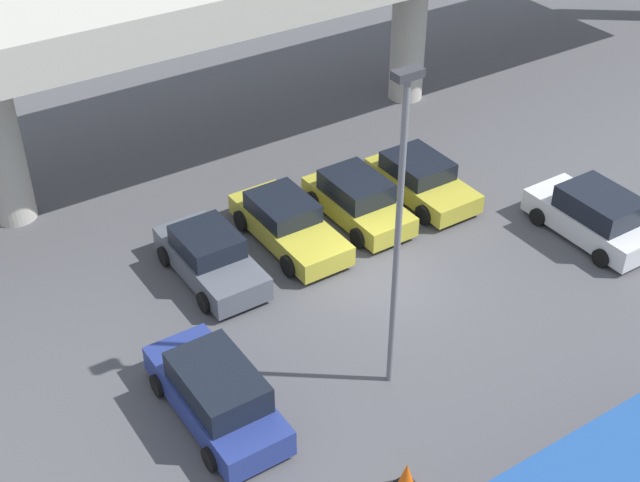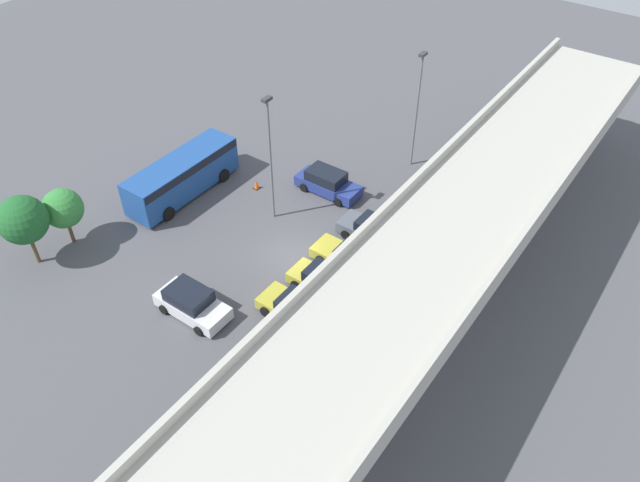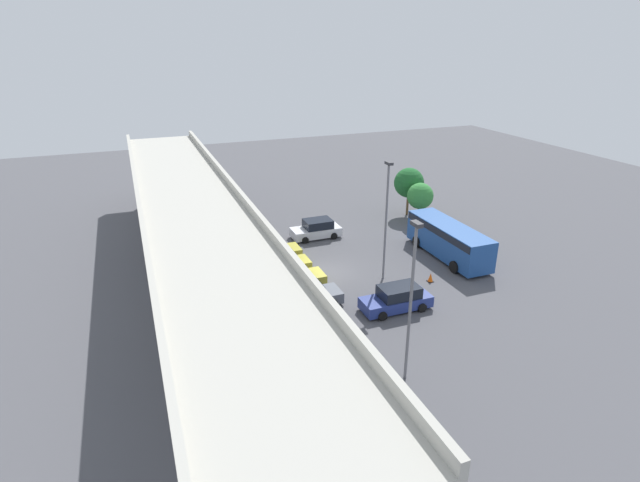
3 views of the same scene
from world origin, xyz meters
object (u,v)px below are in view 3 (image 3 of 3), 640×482
tree_front_left (420,196)px  tree_front_centre (409,183)px  parked_car_0 (397,299)px  traffic_cone (430,278)px  parked_car_4 (273,251)px  parked_car_5 (316,229)px  lamp_post_mid_lot (386,214)px  shuttle_bus (449,238)px  lamp_post_near_aisle (411,293)px  parked_car_1 (309,296)px  parked_car_3 (282,264)px  parked_car_2 (291,279)px

tree_front_left → tree_front_centre: (2.53, -0.19, 0.65)m
parked_car_0 → traffic_cone: size_ratio=6.88×
parked_car_4 → tree_front_left: size_ratio=1.07×
parked_car_4 → parked_car_5: size_ratio=0.96×
lamp_post_mid_lot → tree_front_left: bearing=-43.0°
shuttle_bus → tree_front_centre: size_ratio=1.82×
parked_car_0 → lamp_post_near_aisle: size_ratio=0.54×
tree_front_centre → traffic_cone: size_ratio=7.04×
parked_car_1 → parked_car_4: size_ratio=1.03×
parked_car_4 → lamp_post_mid_lot: lamp_post_mid_lot is taller
parked_car_0 → parked_car_5: same height
parked_car_0 → shuttle_bus: (6.13, -8.26, 0.89)m
tree_front_left → tree_front_centre: 2.62m
parked_car_3 → traffic_cone: (-5.60, -9.95, -0.41)m
tree_front_left → shuttle_bus: bearing=165.0°
parked_car_3 → lamp_post_mid_lot: lamp_post_mid_lot is taller
parked_car_0 → parked_car_2: 7.99m
parked_car_3 → parked_car_0: bearing=-56.3°
lamp_post_near_aisle → lamp_post_mid_lot: lamp_post_mid_lot is taller
tree_front_centre → parked_car_0: bearing=147.6°
lamp_post_mid_lot → parked_car_1: bearing=105.6°
parked_car_0 → lamp_post_mid_lot: 6.46m
parked_car_5 → lamp_post_mid_lot: (-9.70, -1.76, 4.44)m
parked_car_0 → parked_car_2: size_ratio=0.99×
parked_car_5 → shuttle_bus: 11.86m
parked_car_3 → parked_car_1: bearing=-88.4°
traffic_cone → lamp_post_mid_lot: bearing=59.5°
shuttle_bus → parked_car_2: bearing=-87.9°
lamp_post_mid_lot → shuttle_bus: bearing=-76.6°
parked_car_4 → tree_front_left: 16.34m
shuttle_bus → lamp_post_mid_lot: (-1.64, 6.90, 3.54)m
parked_car_1 → parked_car_3: parked_car_1 is taller
parked_car_0 → parked_car_1: size_ratio=1.09×
parked_car_5 → traffic_cone: size_ratio=6.42×
lamp_post_mid_lot → tree_front_left: (9.72, -9.07, -2.49)m
parked_car_2 → lamp_post_mid_lot: lamp_post_mid_lot is taller
parked_car_5 → tree_front_left: bearing=-179.9°
shuttle_bus → lamp_post_mid_lot: 7.93m
parked_car_5 → tree_front_centre: size_ratio=0.91×
lamp_post_mid_lot → tree_front_centre: 15.46m
lamp_post_mid_lot → lamp_post_near_aisle: bearing=157.8°
parked_car_4 → lamp_post_mid_lot: bearing=-43.6°
shuttle_bus → lamp_post_near_aisle: size_ratio=1.00×
parked_car_2 → traffic_cone: (-2.93, -10.10, -0.36)m
parked_car_2 → traffic_cone: parked_car_2 is taller
parked_car_0 → lamp_post_mid_lot: size_ratio=0.53×
shuttle_bus → lamp_post_near_aisle: 17.46m
parked_car_5 → tree_front_left: tree_front_left is taller
parked_car_2 → parked_car_0: bearing=-44.7°
parked_car_2 → parked_car_3: bearing=86.7°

